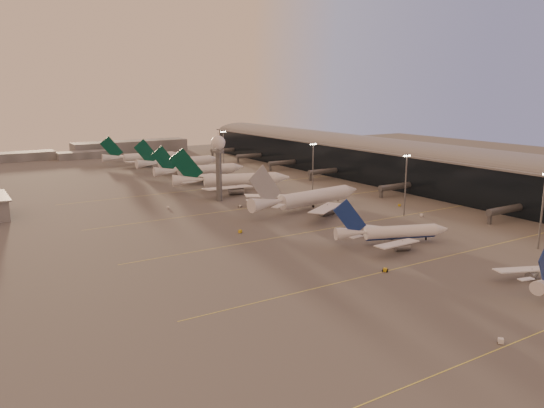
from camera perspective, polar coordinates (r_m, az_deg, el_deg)
ground at (r=144.33m, az=14.39°, el=-8.27°), size 700.00×700.00×0.00m
taxiway_markings at (r=202.84m, az=8.86°, el=-2.06°), size 180.00×185.25×0.02m
terminal at (r=292.20m, az=13.61°, el=4.22°), size 57.00×362.00×23.04m
radar_tower at (r=238.12m, az=-5.79°, el=5.27°), size 6.40×6.40×31.10m
mast_a at (r=185.90m, az=27.10°, el=-0.25°), size 3.60×0.56×25.00m
mast_b at (r=216.27m, az=14.19°, el=2.32°), size 3.60×0.56×25.00m
mast_c at (r=253.87m, az=4.43°, el=4.09°), size 3.60×0.56×25.00m
mast_d at (r=329.13m, az=-5.24°, el=5.95°), size 3.60×0.56×25.00m
distant_horizon at (r=431.93m, az=-18.26°, el=5.57°), size 165.00×37.50×9.00m
narrowbody_mid at (r=177.74m, az=12.84°, el=-3.21°), size 38.64×30.28×15.76m
widebody_white at (r=222.31m, az=3.93°, el=0.30°), size 60.60×48.26×21.37m
greentail_a at (r=265.98m, az=-4.23°, el=2.32°), size 58.45×46.49×21.91m
greentail_b at (r=303.98m, az=-7.68°, el=3.42°), size 54.28×43.69×19.71m
greentail_c at (r=338.24m, az=-9.89°, el=4.26°), size 56.54×45.64×20.53m
greentail_d at (r=369.76m, az=-13.66°, el=4.74°), size 54.33×43.73×19.73m
gsv_truck_a at (r=118.33m, az=23.38°, el=-13.02°), size 5.43×5.20×2.24m
gsv_tug_mid at (r=151.48m, az=12.07°, el=-6.96°), size 3.68×3.95×0.97m
gsv_truck_b at (r=218.94m, az=15.84°, el=-1.01°), size 6.04×3.44×2.30m
gsv_truck_c at (r=187.49m, az=-3.36°, el=-2.77°), size 5.76×3.66×2.19m
gsv_catering_b at (r=235.60m, az=13.58°, el=0.19°), size 4.72×3.21×3.55m
gsv_tug_far at (r=227.55m, az=-3.46°, el=-0.25°), size 3.49×3.24×0.86m
gsv_truck_d at (r=229.61m, az=-11.14°, el=-0.22°), size 3.09×5.01×1.90m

